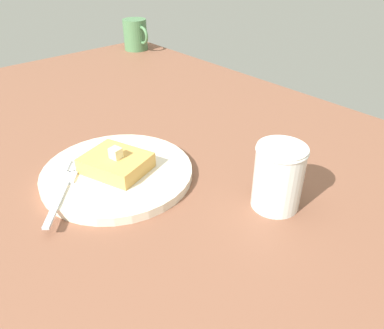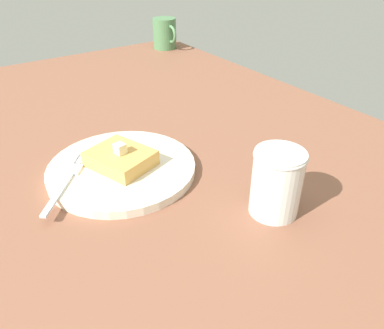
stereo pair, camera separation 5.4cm
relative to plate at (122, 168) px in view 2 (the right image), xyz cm
name	(u,v)px [view 2 (the right image)]	position (x,y,z in cm)	size (l,w,h in cm)	color
table_surface	(40,186)	(-4.94, -11.82, -1.70)	(127.52, 127.52, 1.80)	brown
plate	(122,168)	(0.00, 0.00, 0.00)	(23.41, 23.41, 1.39)	silver
toast_slice_center	(121,158)	(0.00, 0.00, 1.80)	(9.45, 7.72, 2.42)	gold
butter_pat_primary	(120,149)	(0.49, -0.13, 3.83)	(1.65, 1.49, 1.65)	#EFEAB3
fork	(68,178)	(-0.92, -8.24, 0.77)	(13.19, 11.37, 0.36)	silver
syrup_jar	(276,185)	(20.65, 12.97, 3.53)	(6.95, 6.95, 9.35)	#5B240E
coffee_mug	(165,33)	(-58.87, 43.76, 3.86)	(10.35, 7.36, 9.27)	#4B7A4C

